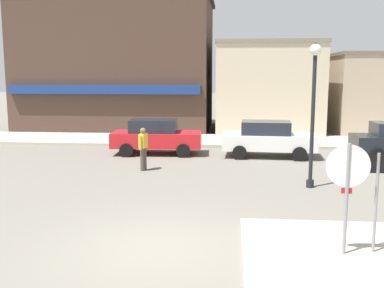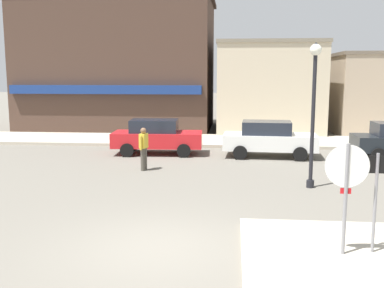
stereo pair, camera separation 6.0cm
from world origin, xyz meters
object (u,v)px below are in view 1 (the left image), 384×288
one_way_sign (377,193)px  parked_car_nearest (156,136)px  stop_sign (347,184)px  lamp_post (314,94)px  pedestrian_crossing_near (143,148)px  parked_car_second (268,138)px

one_way_sign → parked_car_nearest: bearing=118.9°
one_way_sign → parked_car_nearest: 12.83m
stop_sign → parked_car_nearest: 12.69m
one_way_sign → lamp_post: size_ratio=0.46×
stop_sign → one_way_sign: (0.59, 0.15, -0.19)m
one_way_sign → pedestrian_crossing_near: bearing=128.3°
stop_sign → pedestrian_crossing_near: bearing=125.0°
stop_sign → one_way_sign: bearing=13.9°
stop_sign → lamp_post: bearing=86.8°
pedestrian_crossing_near → parked_car_nearest: bearing=91.9°
stop_sign → parked_car_second: (-0.60, 11.11, -0.71)m
lamp_post → one_way_sign: bearing=-87.2°
parked_car_second → one_way_sign: bearing=-83.8°
parked_car_second → pedestrian_crossing_near: 5.87m
lamp_post → pedestrian_crossing_near: bearing=160.3°
stop_sign → lamp_post: lamp_post is taller
parked_car_second → pedestrian_crossing_near: pedestrian_crossing_near is taller
parked_car_nearest → stop_sign: bearing=-63.8°
lamp_post → parked_car_nearest: size_ratio=1.11×
one_way_sign → parked_car_second: 11.04m
parked_car_nearest → pedestrian_crossing_near: bearing=-88.1°
pedestrian_crossing_near → parked_car_second: bearing=33.9°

